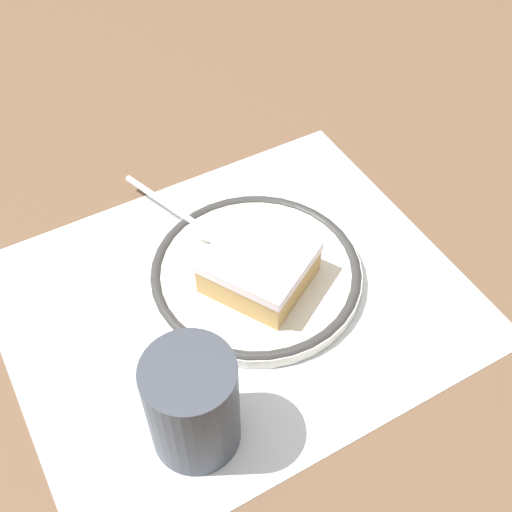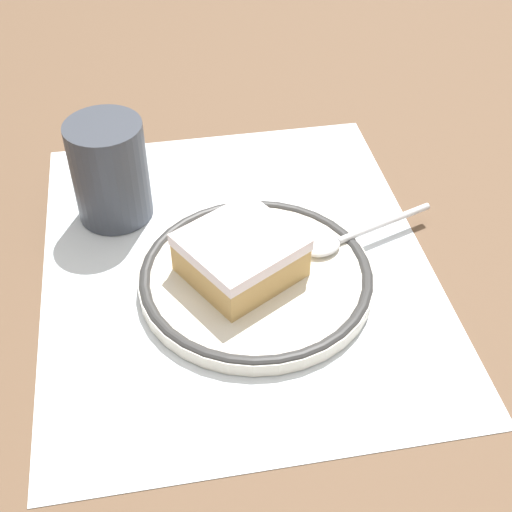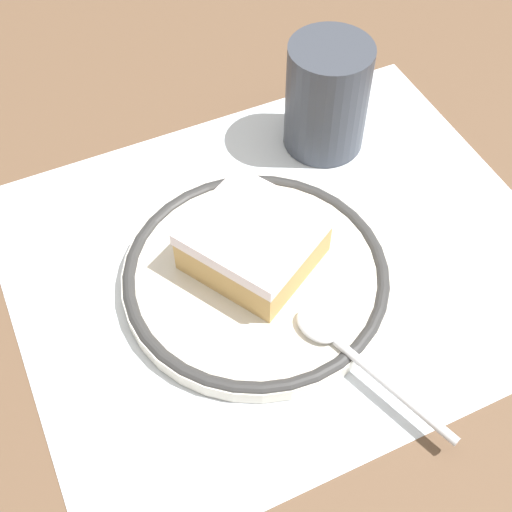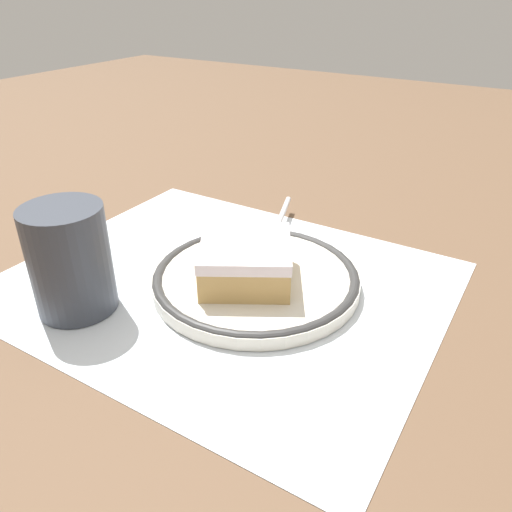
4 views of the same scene
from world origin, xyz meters
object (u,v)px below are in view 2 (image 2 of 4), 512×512
object	(u,v)px
plate	(256,277)
cup	(111,176)
cake_slice	(240,255)
spoon	(345,238)

from	to	relation	value
plate	cup	distance (m)	0.17
cake_slice	cup	bearing A→B (deg)	41.53
plate	spoon	xyz separation A→B (m)	(0.03, -0.09, 0.01)
cake_slice	spoon	distance (m)	0.10
cup	cake_slice	bearing A→B (deg)	-138.47
plate	cup	world-z (taller)	cup
cake_slice	spoon	world-z (taller)	cake_slice
spoon	cup	bearing A→B (deg)	65.19
cake_slice	cup	xyz separation A→B (m)	(0.12, 0.10, 0.01)
cake_slice	spoon	bearing A→B (deg)	-76.90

